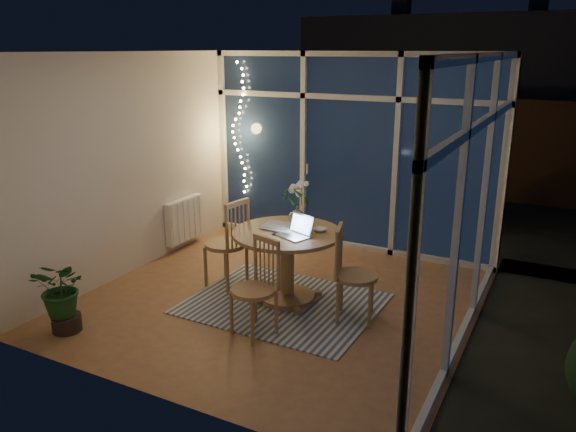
{
  "coord_description": "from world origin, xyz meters",
  "views": [
    {
      "loc": [
        2.67,
        -4.92,
        2.64
      ],
      "look_at": [
        -0.02,
        0.25,
        0.89
      ],
      "focal_mm": 35.0,
      "sensor_mm": 36.0,
      "label": 1
    }
  ],
  "objects_px": {
    "dining_table": "(287,267)",
    "potted_plant": "(63,295)",
    "laptop": "(293,226)",
    "chair_right": "(356,274)",
    "chair_left": "(226,242)",
    "chair_front": "(253,288)",
    "flower_vase": "(297,214)"
  },
  "relations": [
    {
      "from": "dining_table",
      "to": "potted_plant",
      "type": "xyz_separation_m",
      "value": [
        -1.58,
        -1.59,
        -0.02
      ]
    },
    {
      "from": "chair_front",
      "to": "chair_right",
      "type": "bearing_deg",
      "value": 62.64
    },
    {
      "from": "chair_right",
      "to": "chair_front",
      "type": "xyz_separation_m",
      "value": [
        -0.74,
        -0.73,
        -0.02
      ]
    },
    {
      "from": "chair_left",
      "to": "potted_plant",
      "type": "xyz_separation_m",
      "value": [
        -0.78,
        -1.63,
        -0.15
      ]
    },
    {
      "from": "chair_front",
      "to": "flower_vase",
      "type": "bearing_deg",
      "value": 112.83
    },
    {
      "from": "chair_right",
      "to": "laptop",
      "type": "xyz_separation_m",
      "value": [
        -0.68,
        -0.05,
        0.41
      ]
    },
    {
      "from": "flower_vase",
      "to": "chair_left",
      "type": "bearing_deg",
      "value": -162.18
    },
    {
      "from": "dining_table",
      "to": "flower_vase",
      "type": "relative_size",
      "value": 5.52
    },
    {
      "from": "chair_right",
      "to": "chair_front",
      "type": "distance_m",
      "value": 1.04
    },
    {
      "from": "dining_table",
      "to": "laptop",
      "type": "xyz_separation_m",
      "value": [
        0.13,
        -0.13,
        0.51
      ]
    },
    {
      "from": "chair_left",
      "to": "chair_front",
      "type": "relative_size",
      "value": 1.11
    },
    {
      "from": "chair_right",
      "to": "laptop",
      "type": "relative_size",
      "value": 3.06
    },
    {
      "from": "chair_left",
      "to": "chair_front",
      "type": "xyz_separation_m",
      "value": [
        0.87,
        -0.85,
        -0.05
      ]
    },
    {
      "from": "chair_left",
      "to": "potted_plant",
      "type": "height_order",
      "value": "chair_left"
    },
    {
      "from": "chair_right",
      "to": "potted_plant",
      "type": "bearing_deg",
      "value": 106.41
    },
    {
      "from": "dining_table",
      "to": "chair_left",
      "type": "xyz_separation_m",
      "value": [
        -0.81,
        0.04,
        0.13
      ]
    },
    {
      "from": "potted_plant",
      "to": "chair_left",
      "type": "bearing_deg",
      "value": 64.53
    },
    {
      "from": "potted_plant",
      "to": "laptop",
      "type": "bearing_deg",
      "value": 40.41
    },
    {
      "from": "chair_front",
      "to": "dining_table",
      "type": "bearing_deg",
      "value": 112.66
    },
    {
      "from": "laptop",
      "to": "flower_vase",
      "type": "xyz_separation_m",
      "value": [
        -0.16,
        0.42,
        -0.01
      ]
    },
    {
      "from": "chair_left",
      "to": "potted_plant",
      "type": "relative_size",
      "value": 1.39
    },
    {
      "from": "laptop",
      "to": "chair_right",
      "type": "bearing_deg",
      "value": 26.24
    },
    {
      "from": "flower_vase",
      "to": "potted_plant",
      "type": "distance_m",
      "value": 2.49
    },
    {
      "from": "flower_vase",
      "to": "potted_plant",
      "type": "xyz_separation_m",
      "value": [
        -1.56,
        -1.88,
        -0.52
      ]
    },
    {
      "from": "laptop",
      "to": "flower_vase",
      "type": "height_order",
      "value": "laptop"
    },
    {
      "from": "potted_plant",
      "to": "flower_vase",
      "type": "bearing_deg",
      "value": 50.34
    },
    {
      "from": "chair_front",
      "to": "potted_plant",
      "type": "xyz_separation_m",
      "value": [
        -1.65,
        -0.78,
        -0.1
      ]
    },
    {
      "from": "chair_front",
      "to": "laptop",
      "type": "height_order",
      "value": "laptop"
    },
    {
      "from": "chair_left",
      "to": "potted_plant",
      "type": "distance_m",
      "value": 1.81
    },
    {
      "from": "dining_table",
      "to": "flower_vase",
      "type": "height_order",
      "value": "flower_vase"
    },
    {
      "from": "chair_left",
      "to": "dining_table",
      "type": "bearing_deg",
      "value": 95.93
    },
    {
      "from": "dining_table",
      "to": "chair_right",
      "type": "xyz_separation_m",
      "value": [
        0.81,
        -0.08,
        0.1
      ]
    }
  ]
}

